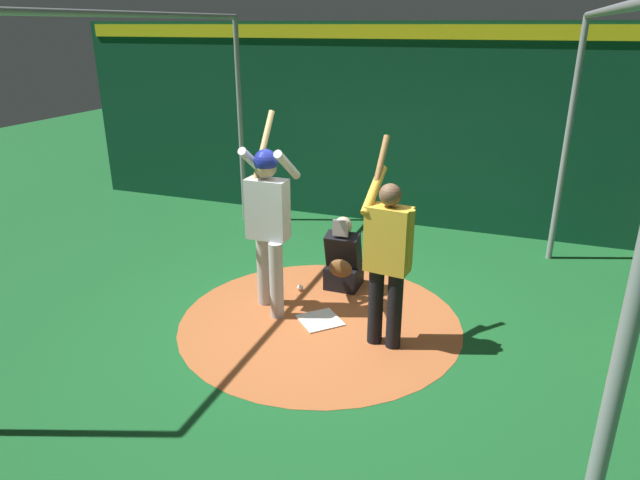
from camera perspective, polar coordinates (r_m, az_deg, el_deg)
name	(u,v)px	position (r m, az deg, el deg)	size (l,w,h in m)	color
ground_plane	(320,321)	(6.19, 0.00, -8.24)	(27.25, 27.25, 0.00)	#195B28
dirt_circle	(320,321)	(6.19, 0.00, -8.21)	(3.05, 3.05, 0.01)	#B76033
home_plate	(320,320)	(6.18, 0.00, -8.14)	(0.42, 0.42, 0.01)	white
batter	(268,215)	(6.01, -5.31, 2.54)	(0.68, 0.49, 2.17)	#B3B3B7
catcher	(343,261)	(6.78, 2.38, -2.14)	(0.58, 0.40, 0.92)	black
visitor	(387,255)	(5.39, 6.85, -1.50)	(0.57, 0.51, 2.05)	black
back_wall	(400,126)	(8.96, 8.15, 11.37)	(0.23, 11.25, 3.08)	#0C3D26
cage_frame	(320,118)	(5.46, 0.00, 12.32)	(5.63, 4.79, 3.17)	gray
baseball_0	(300,288)	(6.83, -2.03, -4.86)	(0.07, 0.07, 0.07)	white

